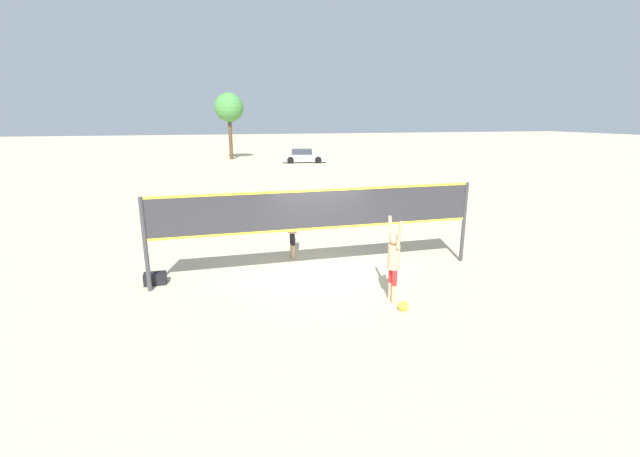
{
  "coord_description": "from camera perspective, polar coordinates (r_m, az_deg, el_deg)",
  "views": [
    {
      "loc": [
        -2.92,
        -10.77,
        4.23
      ],
      "look_at": [
        0.0,
        0.0,
        1.32
      ],
      "focal_mm": 24.0,
      "sensor_mm": 36.0,
      "label": 1
    }
  ],
  "objects": [
    {
      "name": "player_blocker",
      "position": [
        12.96,
        -3.74,
        0.45
      ],
      "size": [
        0.28,
        0.69,
        2.02
      ],
      "rotation": [
        0.0,
        0.0,
        -1.57
      ],
      "color": "tan",
      "rests_on": "ground_plane"
    },
    {
      "name": "gear_bag",
      "position": [
        12.01,
        -21.13,
        -6.25
      ],
      "size": [
        0.55,
        0.33,
        0.3
      ],
      "color": "black",
      "rests_on": "ground_plane"
    },
    {
      "name": "ground_plane",
      "position": [
        11.93,
        0.0,
        -6.13
      ],
      "size": [
        200.0,
        200.0,
        0.0
      ],
      "primitive_type": "plane",
      "color": "beige"
    },
    {
      "name": "volleyball_net",
      "position": [
        11.44,
        0.0,
        1.92
      ],
      "size": [
        8.97,
        0.11,
        2.39
      ],
      "color": "#38383D",
      "rests_on": "ground_plane"
    },
    {
      "name": "tree_left_cluster",
      "position": [
        45.42,
        -12.04,
        15.43
      ],
      "size": [
        2.9,
        2.9,
        6.62
      ],
      "color": "#4C3823",
      "rests_on": "ground_plane"
    },
    {
      "name": "volleyball",
      "position": [
        9.95,
        11.02,
        -10.08
      ],
      "size": [
        0.23,
        0.23,
        0.23
      ],
      "color": "yellow",
      "rests_on": "ground_plane"
    },
    {
      "name": "player_spiker",
      "position": [
        10.01,
        9.79,
        -4.04
      ],
      "size": [
        0.28,
        0.69,
        2.03
      ],
      "rotation": [
        0.0,
        0.0,
        1.57
      ],
      "color": "tan",
      "rests_on": "ground_plane"
    },
    {
      "name": "parked_car_near",
      "position": [
        41.48,
        -2.22,
        9.58
      ],
      "size": [
        4.47,
        2.56,
        1.26
      ],
      "rotation": [
        0.0,
        0.0,
        -0.18
      ],
      "color": "silver",
      "rests_on": "ground_plane"
    }
  ]
}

